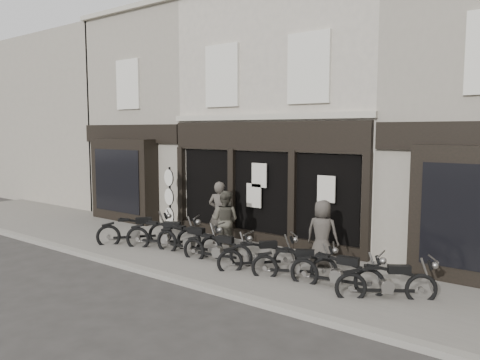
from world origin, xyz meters
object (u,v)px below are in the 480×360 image
Objects in this scene: man_left at (220,213)px; man_centre at (225,220)px; man_right at (322,233)px; motorcycle_2 at (189,243)px; motorcycle_7 at (387,285)px; motorcycle_5 at (295,267)px; motorcycle_1 at (164,237)px; motorcycle_6 at (337,275)px; motorcycle_0 at (136,233)px; motorcycle_4 at (259,258)px; motorcycle_3 at (218,251)px; advert_sign_post at (169,202)px.

man_centre is at bearing 122.49° from man_left.
man_right is at bearing 157.72° from man_left.
motorcycle_7 is (5.77, -0.06, -0.04)m from motorcycle_2.
motorcycle_2 reaches higher than motorcycle_5.
motorcycle_1 is 4.59m from motorcycle_5.
man_right reaches higher than motorcycle_6.
man_left is at bearing -15.26° from motorcycle_0.
motorcycle_1 is 0.92× the size of motorcycle_2.
motorcycle_4 is (3.51, -0.03, -0.04)m from motorcycle_1.
motorcycle_0 is at bearing 175.53° from motorcycle_2.
motorcycle_6 is at bearing -50.07° from motorcycle_4.
motorcycle_6 is at bearing -10.44° from motorcycle_3.
advert_sign_post is at bearing 135.95° from motorcycle_5.
motorcycle_2 is 1.31× the size of man_centre.
man_centre is at bearing 0.35° from advert_sign_post.
motorcycle_0 is 1.10× the size of man_centre.
motorcycle_1 is 5.72m from motorcycle_6.
motorcycle_6 is 1.24× the size of man_centre.
man_centre is at bearing 133.86° from motorcycle_5.
motorcycle_5 is 1.13m from motorcycle_6.
man_centre is 0.75× the size of advert_sign_post.
advert_sign_post is at bearing 113.75° from motorcycle_4.
man_right is (-2.21, 1.31, 0.58)m from motorcycle_7.
motorcycle_1 is 1.93m from man_centre.
motorcycle_2 is 1.34× the size of man_right.
motorcycle_2 is 1.16m from motorcycle_3.
motorcycle_5 is at bearing 168.36° from motorcycle_6.
man_centre is (2.75, 1.05, 0.56)m from motorcycle_0.
motorcycle_6 reaches higher than motorcycle_3.
motorcycle_3 and motorcycle_7 have the same top height.
motorcycle_2 is (2.23, 0.09, -0.00)m from motorcycle_0.
man_centre reaches higher than motorcycle_7.
advert_sign_post reaches higher than motorcycle_0.
man_left is at bearing 130.03° from motorcycle_5.
motorcycle_4 is 1.09m from motorcycle_5.
motorcycle_3 is at bearing 172.01° from motorcycle_6.
motorcycle_1 reaches higher than motorcycle_6.
motorcycle_6 is 1.12m from motorcycle_7.
motorcycle_6 is (2.21, -0.12, 0.02)m from motorcycle_4.
man_centre reaches higher than man_right.
man_left is (-2.51, 1.43, 0.70)m from motorcycle_4.
motorcycle_4 is at bearing -4.49° from advert_sign_post.
motorcycle_0 reaches higher than motorcycle_3.
motorcycle_4 is at bearing -5.22° from motorcycle_3.
motorcycle_6 is at bearing -30.36° from motorcycle_1.
motorcycle_2 is at bearing 46.70° from man_centre.
motorcycle_5 is at bearing 146.66° from man_centre.
advert_sign_post is at bearing 139.35° from motorcycle_2.
motorcycle_2 reaches higher than motorcycle_7.
man_left is at bearing 103.29° from motorcycle_4.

